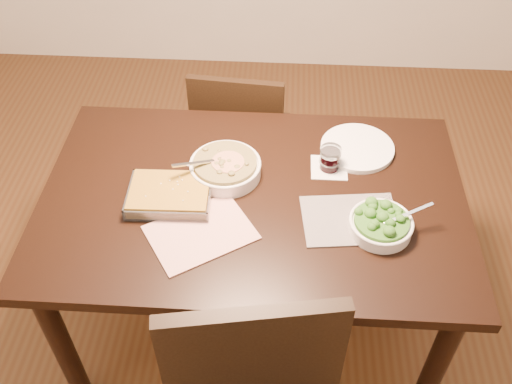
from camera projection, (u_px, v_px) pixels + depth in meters
The scene contains 11 objects.
ground at pixel (254, 320), 2.41m from camera, with size 4.00×4.00×0.00m, color #4A2A15.
table at pixel (253, 215), 1.94m from camera, with size 1.40×0.90×0.75m.
magazine_a at pixel (201, 233), 1.76m from camera, with size 0.31×0.22×0.01m, color #A83030.
magazine_b at pixel (351, 219), 1.80m from camera, with size 0.30×0.22×0.01m, color #26252D.
coaster at pixel (329, 168), 1.97m from camera, with size 0.12×0.12×0.00m, color white.
stew_bowl at pixel (225, 167), 1.92m from camera, with size 0.25×0.24×0.09m.
broccoli_bowl at pixel (381, 224), 1.75m from camera, with size 0.22×0.20×0.08m.
baking_dish at pixel (170, 195), 1.84m from camera, with size 0.27×0.20×0.05m.
wine_tumbler at pixel (330, 158), 1.94m from camera, with size 0.07×0.07×0.08m.
dinner_plate at pixel (357, 148), 2.03m from camera, with size 0.26×0.26×0.02m, color white.
chair_far at pixel (241, 137), 2.54m from camera, with size 0.42×0.42×0.83m.
Camera 1 is at (0.09, -1.32, 2.08)m, focal length 40.00 mm.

